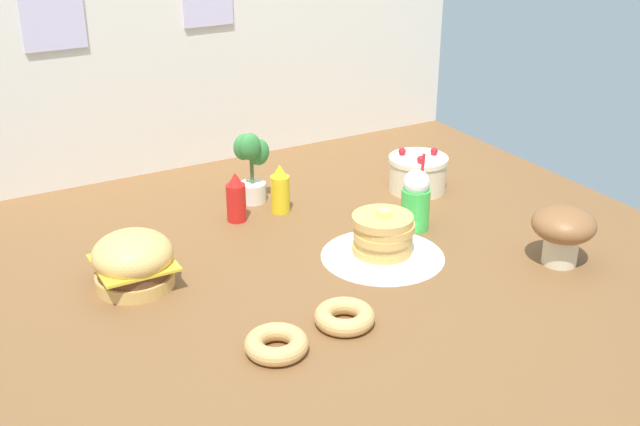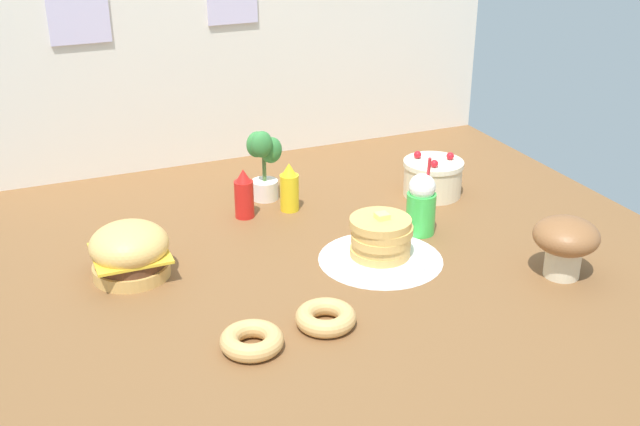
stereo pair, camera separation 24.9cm
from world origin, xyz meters
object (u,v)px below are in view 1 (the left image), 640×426
(cream_soda_cup, at_px, (416,200))
(pancake_stack, at_px, (383,238))
(donut_chocolate, at_px, (344,316))
(mushroom_stool, at_px, (563,229))
(layer_cake, at_px, (418,173))
(donut_pink_glaze, at_px, (276,344))
(burger, at_px, (133,261))
(potted_plant, at_px, (252,164))
(mustard_bottle, at_px, (280,190))
(ketchup_bottle, at_px, (236,198))

(cream_soda_cup, bearing_deg, pancake_stack, -149.78)
(donut_chocolate, height_order, mushroom_stool, mushroom_stool)
(layer_cake, bearing_deg, donut_pink_glaze, -143.26)
(pancake_stack, bearing_deg, burger, 164.64)
(cream_soda_cup, xyz_separation_m, mushroom_stool, (0.25, -0.42, 0.01))
(potted_plant, bearing_deg, layer_cake, -19.49)
(mustard_bottle, xyz_separation_m, donut_pink_glaze, (-0.40, -0.78, -0.06))
(cream_soda_cup, xyz_separation_m, potted_plant, (-0.38, 0.47, 0.04))
(mustard_bottle, relative_size, donut_chocolate, 1.08)
(mustard_bottle, height_order, potted_plant, potted_plant)
(potted_plant, bearing_deg, cream_soda_cup, -51.28)
(donut_pink_glaze, bearing_deg, donut_chocolate, 7.28)
(burger, relative_size, pancake_stack, 0.78)
(pancake_stack, bearing_deg, ketchup_bottle, 121.40)
(pancake_stack, xyz_separation_m, donut_pink_glaze, (-0.52, -0.31, -0.04))
(potted_plant, bearing_deg, donut_chocolate, -98.79)
(mustard_bottle, xyz_separation_m, cream_soda_cup, (0.33, -0.34, 0.02))
(pancake_stack, distance_m, donut_chocolate, 0.42)
(layer_cake, bearing_deg, ketchup_bottle, 173.23)
(ketchup_bottle, bearing_deg, cream_soda_cup, -35.18)
(ketchup_bottle, bearing_deg, layer_cake, -6.77)
(mushroom_stool, bearing_deg, layer_cake, 93.51)
(ketchup_bottle, height_order, cream_soda_cup, cream_soda_cup)
(ketchup_bottle, bearing_deg, donut_chocolate, -91.33)
(burger, height_order, pancake_stack, burger)
(pancake_stack, distance_m, donut_pink_glaze, 0.61)
(burger, xyz_separation_m, donut_chocolate, (0.43, -0.48, -0.05))
(burger, bearing_deg, cream_soda_cup, -4.80)
(burger, bearing_deg, mustard_bottle, 23.60)
(burger, relative_size, potted_plant, 0.87)
(potted_plant, bearing_deg, ketchup_bottle, -133.82)
(ketchup_bottle, xyz_separation_m, potted_plant, (0.12, 0.12, 0.06))
(mustard_bottle, xyz_separation_m, mushroom_stool, (0.58, -0.77, 0.03))
(donut_chocolate, bearing_deg, donut_pink_glaze, -172.72)
(ketchup_bottle, xyz_separation_m, mustard_bottle, (0.17, -0.01, 0.00))
(ketchup_bottle, distance_m, potted_plant, 0.18)
(donut_chocolate, bearing_deg, layer_cake, 43.03)
(ketchup_bottle, height_order, donut_chocolate, ketchup_bottle)
(pancake_stack, bearing_deg, mushroom_stool, -33.54)
(burger, height_order, donut_pink_glaze, burger)
(cream_soda_cup, xyz_separation_m, donut_pink_glaze, (-0.73, -0.43, -0.08))
(burger, bearing_deg, donut_pink_glaze, -67.75)
(burger, xyz_separation_m, mustard_bottle, (0.61, 0.27, 0.00))
(ketchup_bottle, bearing_deg, potted_plant, 46.18)
(cream_soda_cup, relative_size, donut_chocolate, 1.61)
(layer_cake, bearing_deg, mustard_bottle, 171.85)
(burger, distance_m, layer_cake, 1.16)
(donut_chocolate, bearing_deg, mustard_bottle, 76.27)
(ketchup_bottle, bearing_deg, burger, -148.43)
(burger, xyz_separation_m, mushroom_stool, (1.19, -0.50, 0.03))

